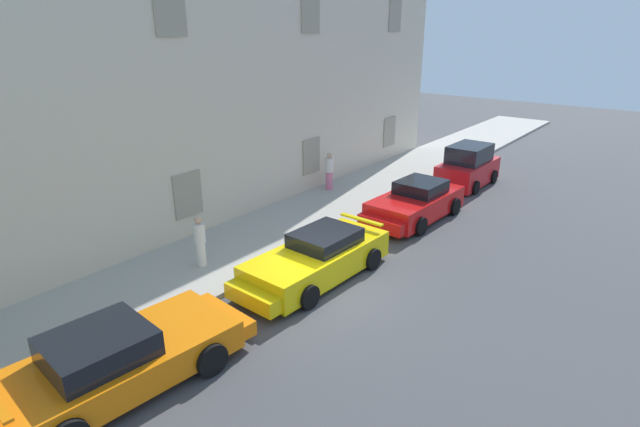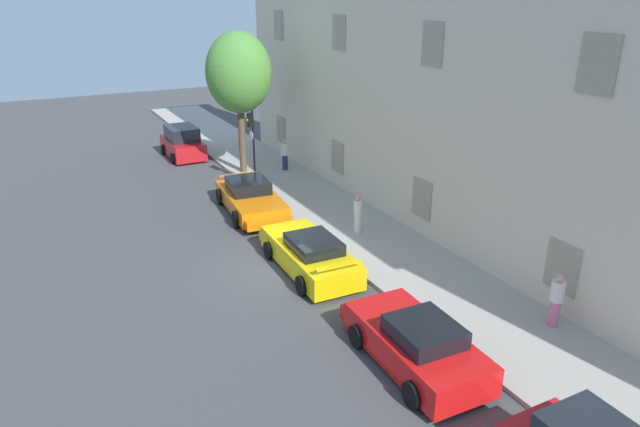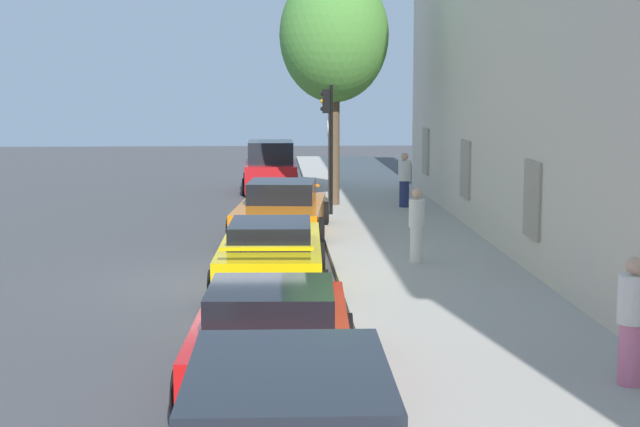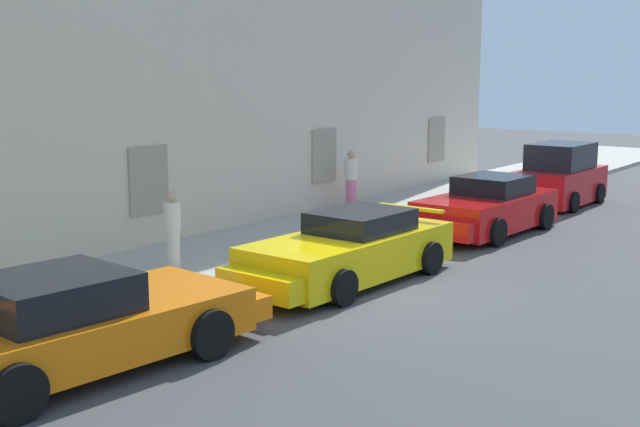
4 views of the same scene
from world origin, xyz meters
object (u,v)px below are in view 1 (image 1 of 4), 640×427
at_px(sportscar_yellow_flank, 313,261).
at_px(pedestrian_admiring, 329,171).
at_px(hatchback_parked, 468,167).
at_px(pedestrian_bystander, 200,241).
at_px(sportscar_red_lead, 126,356).
at_px(sportscar_white_middle, 413,204).

distance_m(sportscar_yellow_flank, pedestrian_admiring, 7.99).
xyz_separation_m(hatchback_parked, pedestrian_bystander, (-12.89, 2.87, 0.11)).
relative_size(pedestrian_admiring, pedestrian_bystander, 1.03).
bearing_deg(pedestrian_admiring, sportscar_yellow_flank, -146.41).
xyz_separation_m(sportscar_red_lead, pedestrian_admiring, (12.41, 4.19, 0.33)).
distance_m(pedestrian_admiring, pedestrian_bystander, 8.33).
height_order(hatchback_parked, pedestrian_bystander, hatchback_parked).
height_order(sportscar_yellow_flank, pedestrian_bystander, pedestrian_bystander).
height_order(pedestrian_admiring, pedestrian_bystander, pedestrian_admiring).
bearing_deg(hatchback_parked, pedestrian_bystander, 167.45).
distance_m(sportscar_red_lead, pedestrian_bystander, 5.04).
bearing_deg(hatchback_parked, sportscar_red_lead, 179.63).
height_order(sportscar_red_lead, pedestrian_admiring, pedestrian_admiring).
distance_m(sportscar_red_lead, pedestrian_admiring, 13.11).
distance_m(hatchback_parked, pedestrian_admiring, 6.36).
relative_size(sportscar_yellow_flank, pedestrian_admiring, 3.19).
bearing_deg(sportscar_yellow_flank, hatchback_parked, 0.58).
bearing_deg(sportscar_white_middle, pedestrian_admiring, 81.29).
xyz_separation_m(hatchback_parked, pedestrian_admiring, (-4.68, 4.30, 0.13)).
height_order(sportscar_yellow_flank, hatchback_parked, hatchback_parked).
xyz_separation_m(sportscar_red_lead, sportscar_yellow_flank, (5.76, -0.22, -0.03)).
bearing_deg(sportscar_white_middle, hatchback_parked, 1.16).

